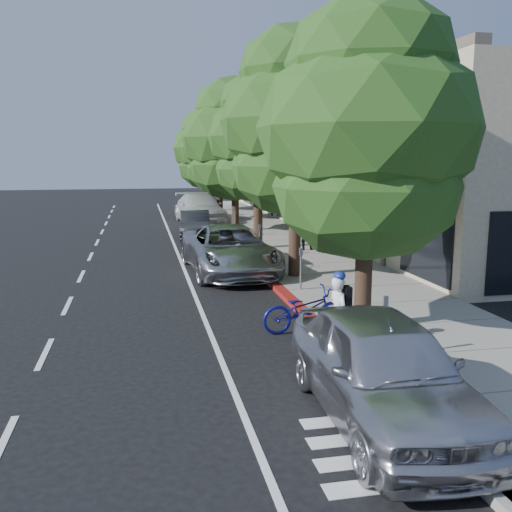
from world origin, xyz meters
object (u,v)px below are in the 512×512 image
object	(u,v)px
street_tree_1	(296,124)
silver_suv	(229,250)
bicycle	(304,310)
dark_suv_far	(193,207)
street_tree_0	(368,133)
cyclist	(338,314)
near_car_a	(383,369)
pedestrian	(304,231)
street_tree_2	(258,140)
street_tree_4	(219,149)
street_tree_5	(208,149)
white_pickup	(200,209)
dark_sedan	(195,225)
street_tree_3	(235,140)

from	to	relation	value
street_tree_1	silver_suv	size ratio (longest dim) A/B	1.37
bicycle	silver_suv	bearing A→B (deg)	0.63
silver_suv	dark_suv_far	size ratio (longest dim) A/B	1.32
street_tree_0	cyclist	distance (m)	4.06
bicycle	cyclist	bearing A→B (deg)	-170.41
street_tree_1	cyclist	world-z (taller)	street_tree_1
near_car_a	pedestrian	xyz separation A→B (m)	(3.22, 15.39, 0.11)
street_tree_2	dark_suv_far	world-z (taller)	street_tree_2
cyclist	silver_suv	size ratio (longest dim) A/B	0.27
street_tree_0	street_tree_4	bearing A→B (deg)	90.00
street_tree_0	pedestrian	bearing A→B (deg)	80.66
street_tree_0	pedestrian	size ratio (longest dim) A/B	4.64
street_tree_0	near_car_a	distance (m)	5.88
street_tree_1	street_tree_5	xyz separation A→B (m)	(0.00, 24.00, -0.54)
bicycle	white_pickup	xyz separation A→B (m)	(-0.10, 22.57, 0.36)
street_tree_1	white_pickup	world-z (taller)	street_tree_1
street_tree_2	street_tree_0	bearing A→B (deg)	-90.00
bicycle	street_tree_1	bearing A→B (deg)	-17.72
street_tree_1	street_tree_2	xyz separation A→B (m)	(0.00, 6.00, -0.32)
silver_suv	dark_sedan	size ratio (longest dim) A/B	1.45
cyclist	street_tree_4	bearing A→B (deg)	-16.57
silver_suv	near_car_a	world-z (taller)	near_car_a
street_tree_5	cyclist	size ratio (longest dim) A/B	4.73
bicycle	near_car_a	bearing A→B (deg)	174.05
near_car_a	street_tree_1	bearing A→B (deg)	83.60
street_tree_4	dark_suv_far	xyz separation A→B (m)	(-1.59, 1.22, -3.76)
silver_suv	near_car_a	distance (m)	11.81
pedestrian	dark_suv_far	bearing A→B (deg)	-76.77
street_tree_2	bicycle	size ratio (longest dim) A/B	3.74
street_tree_3	white_pickup	bearing A→B (deg)	105.83
street_tree_5	white_pickup	distance (m)	8.09
street_tree_4	dark_sedan	bearing A→B (deg)	-107.20
street_tree_1	street_tree_0	bearing A→B (deg)	-90.00
street_tree_2	cyclist	world-z (taller)	street_tree_2
pedestrian	near_car_a	bearing A→B (deg)	77.82
bicycle	dark_suv_far	bearing A→B (deg)	-4.06
pedestrian	cyclist	bearing A→B (deg)	76.73
bicycle	pedestrian	size ratio (longest dim) A/B	1.25
street_tree_3	cyclist	xyz separation A→B (m)	(-0.95, -19.00, -4.12)
street_tree_0	street_tree_1	distance (m)	6.02
street_tree_1	dark_suv_far	bearing A→B (deg)	94.72
street_tree_1	street_tree_4	world-z (taller)	street_tree_1
street_tree_4	silver_suv	distance (m)	17.02
street_tree_0	street_tree_3	size ratio (longest dim) A/B	0.93
bicycle	dark_suv_far	xyz separation A→B (m)	(-0.29, 24.85, 0.24)
street_tree_1	street_tree_5	size ratio (longest dim) A/B	1.08
street_tree_1	silver_suv	distance (m)	4.94
street_tree_0	dark_sedan	size ratio (longest dim) A/B	1.83
cyclist	pedestrian	size ratio (longest dim) A/B	0.98
street_tree_1	white_pickup	size ratio (longest dim) A/B	1.34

